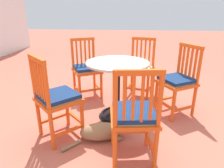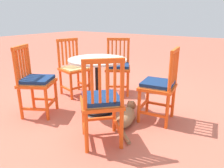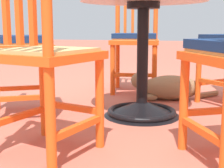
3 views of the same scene
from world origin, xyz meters
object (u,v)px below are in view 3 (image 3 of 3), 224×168
at_px(orange_chair_at_corner, 135,40).
at_px(orange_chair_by_planter, 17,45).
at_px(orange_chair_facing_out, 40,56).
at_px(cafe_table, 142,71).
at_px(tabby_cat, 166,87).

distance_m(orange_chair_at_corner, orange_chair_by_planter, 1.11).
xyz_separation_m(orange_chair_at_corner, orange_chair_facing_out, (1.53, -0.10, -0.01)).
height_order(cafe_table, tabby_cat, cafe_table).
xyz_separation_m(cafe_table, orange_chair_by_planter, (0.17, -0.77, 0.16)).
distance_m(cafe_table, orange_chair_at_corner, 0.83).
relative_size(cafe_table, orange_chair_by_planter, 0.83).
relative_size(cafe_table, orange_chair_at_corner, 0.83).
relative_size(orange_chair_at_corner, tabby_cat, 1.34).
distance_m(orange_chair_at_corner, tabby_cat, 0.54).
bearing_deg(orange_chair_at_corner, orange_chair_by_planter, -30.45).
xyz_separation_m(cafe_table, orange_chair_at_corner, (-0.79, -0.20, 0.16)).
distance_m(orange_chair_at_corner, orange_chair_facing_out, 1.53).
bearing_deg(tabby_cat, orange_chair_by_planter, -51.70).
xyz_separation_m(orange_chair_by_planter, tabby_cat, (-0.68, 0.87, -0.35)).
height_order(cafe_table, orange_chair_facing_out, orange_chair_facing_out).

